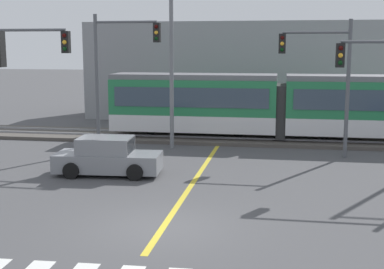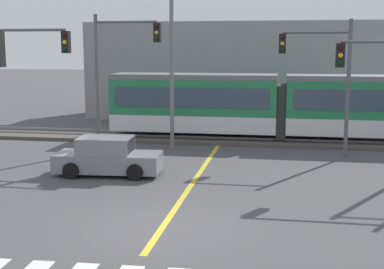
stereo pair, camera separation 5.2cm
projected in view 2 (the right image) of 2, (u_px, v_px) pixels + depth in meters
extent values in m
plane|color=#474749|center=(162.00, 228.00, 15.18)|extent=(200.00, 200.00, 0.00)
cube|color=#4C4742|center=(222.00, 138.00, 29.53)|extent=(120.00, 4.00, 0.18)
cube|color=#939399|center=(221.00, 138.00, 28.81)|extent=(120.00, 0.08, 0.10)
cube|color=#939399|center=(224.00, 133.00, 30.21)|extent=(120.00, 0.08, 0.10)
cube|color=silver|center=(194.00, 121.00, 29.65)|extent=(9.00, 2.60, 0.90)
cube|color=#237A47|center=(194.00, 96.00, 29.42)|extent=(9.00, 2.60, 1.90)
cube|color=#384756|center=(190.00, 98.00, 28.13)|extent=(8.28, 0.04, 1.04)
cube|color=slate|center=(194.00, 76.00, 29.24)|extent=(9.00, 2.39, 0.28)
cylinder|color=black|center=(239.00, 131.00, 29.30)|extent=(0.70, 0.20, 0.70)
cylinder|color=black|center=(151.00, 128.00, 30.14)|extent=(0.70, 0.20, 0.70)
cube|color=silver|center=(373.00, 126.00, 28.05)|extent=(9.00, 2.60, 0.90)
cube|color=#237A47|center=(374.00, 99.00, 27.82)|extent=(9.00, 2.60, 1.90)
cube|color=#384756|center=(378.00, 101.00, 26.53)|extent=(8.28, 0.04, 1.04)
cube|color=slate|center=(375.00, 78.00, 27.64)|extent=(9.00, 2.39, 0.28)
cylinder|color=black|center=(324.00, 133.00, 28.54)|extent=(0.70, 0.20, 0.70)
cube|color=#2D2D2D|center=(281.00, 111.00, 28.73)|extent=(0.50, 2.34, 2.80)
cube|color=gold|center=(194.00, 182.00, 20.36)|extent=(0.20, 14.90, 0.01)
cube|color=gray|center=(108.00, 162.00, 21.44)|extent=(4.30, 1.98, 0.72)
cube|color=gray|center=(105.00, 145.00, 21.34)|extent=(2.20, 1.66, 0.64)
cube|color=#384756|center=(130.00, 146.00, 21.23)|extent=(0.20, 1.43, 0.52)
cube|color=#384756|center=(110.00, 142.00, 22.10)|extent=(1.78, 0.16, 0.48)
cylinder|color=black|center=(143.00, 163.00, 22.17)|extent=(0.65, 0.26, 0.64)
cylinder|color=black|center=(135.00, 172.00, 20.50)|extent=(0.65, 0.26, 0.64)
cylinder|color=black|center=(84.00, 161.00, 22.43)|extent=(0.65, 0.26, 0.64)
cylinder|color=black|center=(71.00, 171.00, 20.77)|extent=(0.65, 0.26, 0.64)
cylinder|color=#515459|center=(348.00, 90.00, 24.28)|extent=(0.18, 0.18, 6.31)
cylinder|color=#515459|center=(316.00, 32.00, 24.11)|extent=(3.00, 0.12, 0.12)
cube|color=black|center=(282.00, 44.00, 24.45)|extent=(0.32, 0.28, 0.90)
sphere|color=#360605|center=(283.00, 38.00, 24.26)|extent=(0.18, 0.18, 0.18)
sphere|color=#F7AA26|center=(282.00, 44.00, 24.30)|extent=(0.18, 0.18, 0.18)
sphere|color=black|center=(282.00, 50.00, 24.35)|extent=(0.18, 0.18, 0.18)
cylinder|color=#515459|center=(20.00, 30.00, 22.28)|extent=(4.00, 0.12, 0.12)
cube|color=black|center=(66.00, 42.00, 22.02)|extent=(0.32, 0.28, 0.90)
sphere|color=#360605|center=(64.00, 35.00, 21.83)|extent=(0.18, 0.18, 0.18)
sphere|color=#F7AA26|center=(65.00, 42.00, 21.88)|extent=(0.18, 0.18, 0.18)
sphere|color=black|center=(65.00, 49.00, 21.92)|extent=(0.18, 0.18, 0.18)
cylinder|color=#515459|center=(97.00, 84.00, 25.80)|extent=(0.18, 0.18, 6.61)
cylinder|color=#515459|center=(126.00, 22.00, 25.07)|extent=(3.00, 0.12, 0.12)
cube|color=black|center=(157.00, 33.00, 24.90)|extent=(0.32, 0.28, 0.90)
sphere|color=#360605|center=(156.00, 27.00, 24.71)|extent=(0.18, 0.18, 0.18)
sphere|color=#F7AA26|center=(156.00, 33.00, 24.75)|extent=(0.18, 0.18, 0.18)
sphere|color=black|center=(156.00, 38.00, 24.79)|extent=(0.18, 0.18, 0.18)
cube|color=black|center=(340.00, 55.00, 19.99)|extent=(0.32, 0.28, 0.90)
sphere|color=#360605|center=(341.00, 48.00, 19.80)|extent=(0.18, 0.18, 0.18)
sphere|color=#F7AA26|center=(341.00, 55.00, 19.85)|extent=(0.18, 0.18, 0.18)
sphere|color=black|center=(340.00, 63.00, 19.89)|extent=(0.18, 0.18, 0.18)
cylinder|color=slate|center=(172.00, 64.00, 26.35)|extent=(0.20, 0.20, 8.45)
cube|color=gray|center=(237.00, 71.00, 38.48)|extent=(20.84, 6.00, 6.76)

